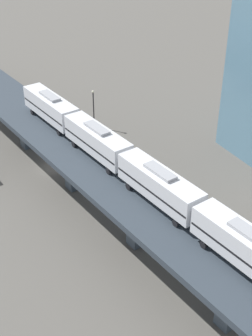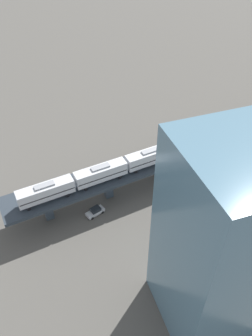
% 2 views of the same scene
% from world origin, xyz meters
% --- Properties ---
extents(ground_plane, '(400.00, 400.00, 0.00)m').
position_xyz_m(ground_plane, '(0.00, 0.00, 0.00)').
color(ground_plane, '#4C4944').
extents(elevated_viaduct, '(21.19, 92.27, 6.93)m').
position_xyz_m(elevated_viaduct, '(0.02, -0.16, 5.97)').
color(elevated_viaduct, '#283039').
rests_on(elevated_viaduct, ground).
extents(subway_train, '(9.75, 49.70, 4.45)m').
position_xyz_m(subway_train, '(-3.83, 17.07, 9.47)').
color(subway_train, silver).
rests_on(subway_train, elevated_viaduct).
extents(street_car_red, '(2.64, 4.67, 1.89)m').
position_xyz_m(street_car_red, '(-7.90, -10.38, 0.94)').
color(street_car_red, '#AD1E1E').
rests_on(street_car_red, ground).
extents(street_car_silver, '(3.19, 4.75, 1.89)m').
position_xyz_m(street_car_silver, '(-7.74, 25.96, 0.94)').
color(street_car_silver, '#B7BABF').
rests_on(street_car_silver, ground).
extents(delivery_truck, '(3.15, 7.43, 3.20)m').
position_xyz_m(delivery_truck, '(11.28, -4.67, 1.76)').
color(delivery_truck, '#333338').
rests_on(delivery_truck, ground).
extents(street_lamp, '(0.44, 0.44, 6.94)m').
position_xyz_m(street_lamp, '(-11.63, -9.79, 4.11)').
color(street_lamp, black).
rests_on(street_lamp, ground).
extents(office_tower, '(16.00, 16.00, 36.00)m').
position_xyz_m(office_tower, '(-35.37, 13.14, 18.00)').
color(office_tower, slate).
rests_on(office_tower, ground).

